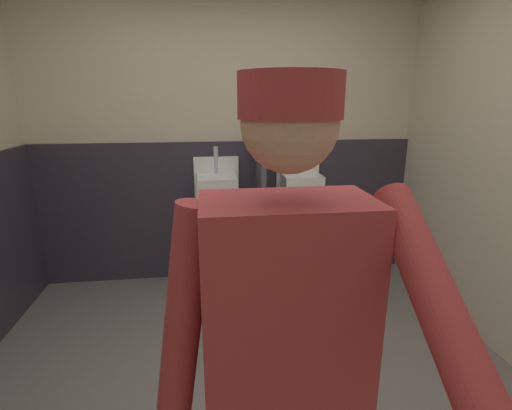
# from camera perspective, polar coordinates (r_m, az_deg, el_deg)

# --- Properties ---
(wall_back) EXTENTS (4.01, 0.12, 2.52)m
(wall_back) POSITION_cam_1_polar(r_m,az_deg,el_deg) (3.54, -4.35, 9.20)
(wall_back) COLOR beige
(wall_back) RESTS_ON ground_plane
(wainscot_band_back) EXTENTS (3.41, 0.03, 1.28)m
(wainscot_band_back) POSITION_cam_1_polar(r_m,az_deg,el_deg) (3.59, -4.08, -0.78)
(wainscot_band_back) COLOR #2D2833
(wainscot_band_back) RESTS_ON ground_plane
(urinal_left) EXTENTS (0.40, 0.34, 1.24)m
(urinal_left) POSITION_cam_1_polar(r_m,az_deg,el_deg) (3.41, -5.76, 0.68)
(urinal_left) COLOR white
(urinal_left) RESTS_ON ground_plane
(urinal_middle) EXTENTS (0.40, 0.34, 1.24)m
(urinal_middle) POSITION_cam_1_polar(r_m,az_deg,el_deg) (3.51, 6.57, 1.09)
(urinal_middle) COLOR white
(urinal_middle) RESTS_ON ground_plane
(privacy_divider_panel) EXTENTS (0.04, 0.40, 0.90)m
(privacy_divider_panel) POSITION_cam_1_polar(r_m,az_deg,el_deg) (3.33, 0.67, 3.46)
(privacy_divider_panel) COLOR #4C4C51
(person) EXTENTS (0.63, 0.60, 1.71)m
(person) POSITION_cam_1_polar(r_m,az_deg,el_deg) (1.07, 4.34, -22.04)
(person) COLOR #2D3342
(person) RESTS_ON ground_plane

